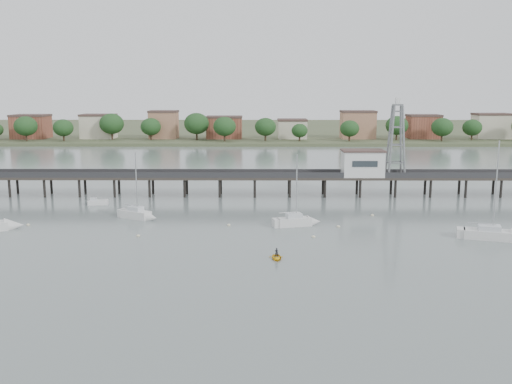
% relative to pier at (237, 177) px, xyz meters
% --- Properties ---
extents(ground_plane, '(500.00, 500.00, 0.00)m').
position_rel_pier_xyz_m(ground_plane, '(0.00, -60.00, -3.79)').
color(ground_plane, slate).
rests_on(ground_plane, ground).
extents(pier, '(150.00, 5.00, 5.50)m').
position_rel_pier_xyz_m(pier, '(0.00, 0.00, 0.00)').
color(pier, '#2D2823').
rests_on(pier, ground).
extents(pier_building, '(8.40, 5.40, 5.30)m').
position_rel_pier_xyz_m(pier_building, '(25.00, 0.00, 2.87)').
color(pier_building, silver).
rests_on(pier_building, ground).
extents(lattice_tower, '(3.20, 3.20, 15.50)m').
position_rel_pier_xyz_m(lattice_tower, '(31.50, 0.00, 7.31)').
color(lattice_tower, slate).
rests_on(lattice_tower, ground).
extents(sailboat_d, '(9.49, 5.22, 14.96)m').
position_rel_pier_xyz_m(sailboat_d, '(38.75, -34.00, -3.16)').
color(sailboat_d, silver).
rests_on(sailboat_d, ground).
extents(sailboat_b, '(7.04, 5.08, 11.56)m').
position_rel_pier_xyz_m(sailboat_b, '(-15.27, -21.08, -3.14)').
color(sailboat_b, silver).
rests_on(sailboat_b, ground).
extents(sailboat_c, '(7.36, 3.80, 11.80)m').
position_rel_pier_xyz_m(sailboat_c, '(10.80, -25.53, -3.14)').
color(sailboat_c, silver).
rests_on(sailboat_c, ground).
extents(white_tender, '(3.93, 2.25, 1.44)m').
position_rel_pier_xyz_m(white_tender, '(-25.72, -9.20, -3.35)').
color(white_tender, silver).
rests_on(white_tender, ground).
extents(yellow_dinghy, '(1.90, 0.66, 2.62)m').
position_rel_pier_xyz_m(yellow_dinghy, '(6.56, -43.51, -3.79)').
color(yellow_dinghy, yellow).
rests_on(yellow_dinghy, ground).
extents(dinghy_occupant, '(0.48, 1.19, 0.28)m').
position_rel_pier_xyz_m(dinghy_occupant, '(6.56, -43.51, -3.79)').
color(dinghy_occupant, black).
rests_on(dinghy_occupant, ground).
extents(mooring_buoys, '(83.30, 14.94, 0.39)m').
position_rel_pier_xyz_m(mooring_buoys, '(8.20, -27.68, -3.71)').
color(mooring_buoys, beige).
rests_on(mooring_buoys, ground).
extents(far_shore, '(500.00, 170.00, 10.40)m').
position_rel_pier_xyz_m(far_shore, '(0.36, 179.58, -2.85)').
color(far_shore, '#475133').
rests_on(far_shore, ground).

